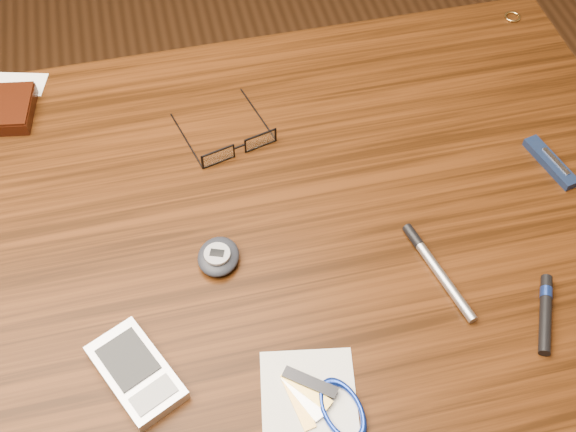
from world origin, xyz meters
The scene contains 9 objects.
desk centered at (0.00, 0.00, 0.65)m, with size 1.00×0.70×0.75m.
eyeglasses centered at (-0.01, 0.13, 0.76)m, with size 0.13×0.13×0.02m.
gold_ring centered at (0.45, 0.31, 0.75)m, with size 0.02×0.02×0.00m, color tan.
pda_phone centered at (-0.18, -0.15, 0.76)m, with size 0.10×0.13×0.02m.
pedometer centered at (-0.07, -0.03, 0.76)m, with size 0.06×0.07×0.02m.
notepad_keys centered at (0.01, -0.23, 0.75)m, with size 0.12×0.12×0.01m.
pocket_knife centered at (0.37, 0.02, 0.76)m, with size 0.04×0.09×0.01m.
silver_pen centered at (0.17, -0.10, 0.76)m, with size 0.04×0.14×0.01m.
black_blue_pen centered at (0.27, -0.18, 0.76)m, with size 0.06×0.09×0.01m.
Camera 1 is at (-0.09, -0.50, 1.46)m, focal length 45.00 mm.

